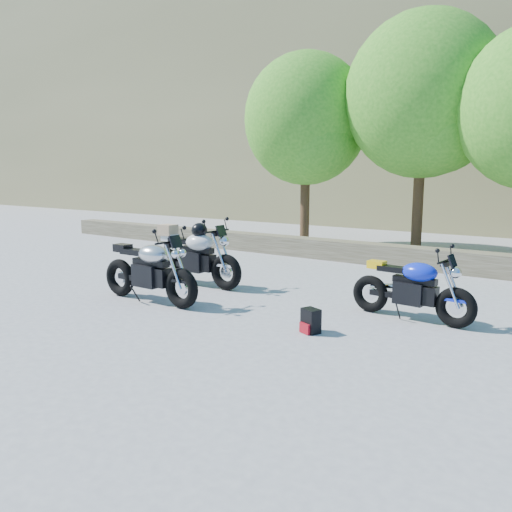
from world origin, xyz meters
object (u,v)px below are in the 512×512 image
Objects in this scene: white_bike at (194,255)px; blue_bike at (412,289)px; silver_bike at (150,271)px; backpack at (310,321)px.

blue_bike is at bearing 0.30° from white_bike.
backpack is (3.05, 0.14, -0.37)m from silver_bike.
silver_bike is at bearing -154.54° from blue_bike.
silver_bike is 6.46× the size of backpack.
silver_bike reaches higher than backpack.
backpack is (-0.90, -1.44, -0.30)m from blue_bike.
white_bike is 6.64× the size of backpack.
silver_bike is 4.26m from blue_bike.
white_bike is (-0.31, 1.44, 0.08)m from silver_bike.
backpack is at bearing 1.87° from silver_bike.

